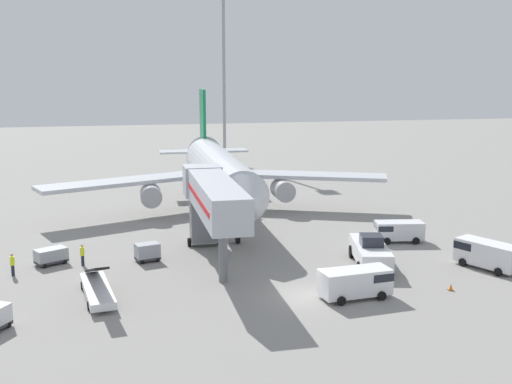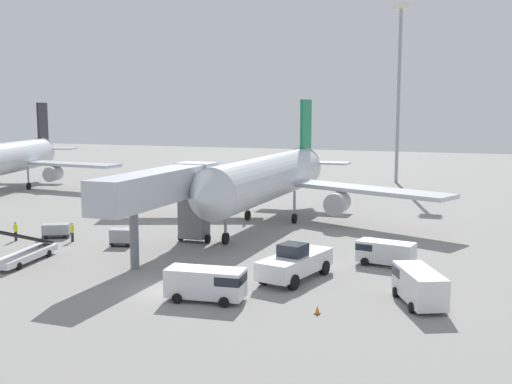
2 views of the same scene
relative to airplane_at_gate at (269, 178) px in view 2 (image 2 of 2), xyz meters
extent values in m
plane|color=gray|center=(1.98, -27.36, -5.01)|extent=(300.00, 300.00, 0.00)
cylinder|color=silver|center=(-0.01, -1.21, 0.07)|extent=(5.04, 27.86, 4.86)
cone|color=silver|center=(-0.11, -16.77, 0.07)|extent=(4.78, 3.33, 4.76)
cone|color=silver|center=(0.10, 15.27, 0.44)|extent=(4.65, 5.16, 4.61)
cube|color=#147A47|center=(0.09, 13.98, 4.93)|extent=(0.39, 4.03, 7.77)
cube|color=silver|center=(3.00, 13.60, 0.68)|extent=(5.85, 2.97, 0.24)
cube|color=silver|center=(-2.83, 13.64, 0.68)|extent=(5.85, 2.97, 0.24)
cube|color=silver|center=(10.80, 1.48, -1.02)|extent=(18.80, 10.83, 0.44)
cube|color=silver|center=(-10.78, 1.62, -1.02)|extent=(18.84, 10.63, 0.44)
cylinder|color=#A8A8AD|center=(7.62, 0.46, -2.48)|extent=(2.39, 3.09, 2.37)
cylinder|color=#A8A8AD|center=(-7.61, 0.56, -2.48)|extent=(2.39, 3.09, 2.37)
cylinder|color=gray|center=(-0.08, -12.07, -2.92)|extent=(0.28, 0.28, 3.08)
cylinder|color=black|center=(-0.08, -12.07, -4.46)|extent=(0.36, 1.10, 1.10)
cylinder|color=gray|center=(2.80, 0.44, -2.92)|extent=(0.28, 0.28, 3.08)
cylinder|color=black|center=(2.80, 0.44, -4.46)|extent=(0.36, 1.10, 1.10)
cylinder|color=gray|center=(-2.79, 0.48, -2.92)|extent=(0.28, 0.28, 3.08)
cylinder|color=black|center=(-2.79, 0.48, -4.46)|extent=(0.36, 1.10, 1.10)
cube|color=#B2B7C1|center=(-3.26, -19.83, 1.12)|extent=(3.10, 15.33, 2.70)
cube|color=red|center=(-4.78, -19.84, 1.12)|extent=(0.13, 12.86, 0.44)
cube|color=#B2B7C1|center=(-3.31, -11.58, 1.12)|extent=(3.47, 2.82, 2.84)
cube|color=#232833|center=(-3.32, -10.28, 1.37)|extent=(3.30, 0.26, 0.90)
cube|color=slate|center=(-3.31, -12.18, -2.42)|extent=(2.56, 1.82, 4.38)
cylinder|color=black|center=(-4.73, -12.19, -4.61)|extent=(0.31, 0.80, 0.80)
cylinder|color=black|center=(-1.88, -12.17, -4.61)|extent=(0.31, 0.80, 0.80)
cylinder|color=slate|center=(-3.24, -22.89, -2.62)|extent=(0.70, 0.70, 4.78)
cube|color=white|center=(9.64, -21.37, -3.80)|extent=(4.11, 7.76, 1.33)
cube|color=#232833|center=(9.56, -21.73, -2.68)|extent=(2.15, 2.15, 0.90)
cylinder|color=black|center=(10.31, -23.98, -4.46)|extent=(0.63, 1.16, 1.10)
cylinder|color=black|center=(7.92, -23.45, -4.46)|extent=(0.63, 1.16, 1.10)
cylinder|color=black|center=(11.35, -19.30, -4.46)|extent=(0.63, 1.16, 1.10)
cylinder|color=black|center=(8.96, -18.77, -4.46)|extent=(0.63, 1.16, 1.10)
cube|color=white|center=(-12.78, -24.44, -4.44)|extent=(2.87, 7.57, 0.55)
cube|color=black|center=(-12.78, -24.44, -2.86)|extent=(2.08, 7.49, 2.55)
cylinder|color=black|center=(-11.61, -26.50, -4.71)|extent=(0.31, 0.63, 0.60)
cylinder|color=black|center=(-13.29, -26.75, -4.71)|extent=(0.31, 0.63, 0.60)
cylinder|color=black|center=(-12.28, -22.12, -4.71)|extent=(0.31, 0.63, 0.60)
cylinder|color=black|center=(-13.95, -22.37, -4.71)|extent=(0.31, 0.63, 0.60)
cube|color=white|center=(18.92, -24.21, -3.73)|extent=(4.12, 5.70, 1.99)
cube|color=#1E232D|center=(18.13, -22.57, -3.29)|extent=(2.58, 2.42, 0.64)
cylinder|color=black|center=(17.33, -23.13, -4.67)|extent=(0.62, 0.77, 0.68)
cylinder|color=black|center=(19.07, -22.30, -4.67)|extent=(0.62, 0.77, 0.68)
cylinder|color=black|center=(18.77, -26.13, -4.67)|extent=(0.62, 0.77, 0.68)
cylinder|color=black|center=(20.50, -25.30, -4.67)|extent=(0.62, 0.77, 0.68)
cube|color=white|center=(5.59, -28.39, -3.79)|extent=(5.38, 2.65, 1.87)
cube|color=#1E232D|center=(7.34, -28.20, -3.38)|extent=(1.88, 2.29, 0.60)
cylinder|color=black|center=(7.08, -27.22, -4.67)|extent=(0.72, 0.45, 0.68)
cylinder|color=black|center=(7.30, -29.22, -4.67)|extent=(0.72, 0.45, 0.68)
cylinder|color=black|center=(3.89, -27.57, -4.67)|extent=(0.72, 0.45, 0.68)
cylinder|color=black|center=(4.11, -29.57, -4.67)|extent=(0.72, 0.45, 0.68)
cube|color=silver|center=(15.29, -14.80, -3.88)|extent=(4.79, 2.69, 1.68)
cube|color=#1E232D|center=(13.77, -14.54, -3.51)|extent=(1.76, 2.21, 0.54)
cylinder|color=black|center=(13.75, -15.49, -4.67)|extent=(0.73, 0.46, 0.68)
cylinder|color=black|center=(14.06, -13.63, -4.67)|extent=(0.73, 0.46, 0.68)
cylinder|color=black|center=(16.51, -15.96, -4.67)|extent=(0.73, 0.46, 0.68)
cylinder|color=black|center=(16.83, -14.10, -4.67)|extent=(0.73, 0.46, 0.68)
cube|color=#38383D|center=(-16.90, -15.26, -4.72)|extent=(2.94, 2.52, 0.22)
cube|color=#999EA5|center=(-16.90, -15.26, -4.12)|extent=(2.94, 2.52, 0.98)
cylinder|color=black|center=(-16.44, -14.24, -4.83)|extent=(0.37, 0.28, 0.36)
cylinder|color=black|center=(-15.79, -15.41, -4.83)|extent=(0.37, 0.28, 0.36)
cylinder|color=black|center=(-18.01, -15.12, -4.83)|extent=(0.37, 0.28, 0.36)
cylinder|color=black|center=(-17.35, -16.28, -4.83)|extent=(0.37, 0.28, 0.36)
cube|color=#38383D|center=(-8.80, -16.14, -4.72)|extent=(2.30, 1.83, 0.22)
cube|color=#999EA5|center=(-8.80, -16.14, -4.02)|extent=(2.30, 1.83, 1.19)
cylinder|color=black|center=(-8.29, -15.36, -4.83)|extent=(0.38, 0.21, 0.36)
cylinder|color=black|center=(-7.96, -16.54, -4.83)|extent=(0.38, 0.21, 0.36)
cylinder|color=black|center=(-9.64, -15.74, -4.83)|extent=(0.38, 0.21, 0.36)
cylinder|color=black|center=(-9.31, -16.92, -4.83)|extent=(0.38, 0.21, 0.36)
cylinder|color=#1E2333|center=(-14.24, -16.26, -4.56)|extent=(0.30, 0.30, 0.90)
cylinder|color=#D8EA19|center=(-14.24, -16.26, -3.76)|extent=(0.40, 0.40, 0.71)
sphere|color=tan|center=(-14.24, -16.26, -3.27)|extent=(0.24, 0.24, 0.24)
cylinder|color=#1E2333|center=(-19.62, -17.84, -4.57)|extent=(0.32, 0.32, 0.89)
cylinder|color=#D8EA19|center=(-19.62, -17.84, -3.77)|extent=(0.43, 0.43, 0.70)
sphere|color=tan|center=(-19.62, -17.84, -3.28)|extent=(0.24, 0.24, 0.24)
cube|color=black|center=(13.26, -28.44, -5.00)|extent=(0.35, 0.35, 0.03)
cone|color=orange|center=(13.26, -28.44, -4.73)|extent=(0.30, 0.30, 0.52)
cube|color=black|center=(20.08, -19.64, -5.00)|extent=(0.38, 0.38, 0.03)
cone|color=orange|center=(20.08, -19.64, -4.71)|extent=(0.33, 0.33, 0.56)
cylinder|color=silver|center=(-47.05, 10.91, 0.05)|extent=(12.59, 27.35, 4.80)
cone|color=silver|center=(-51.79, 26.27, 0.41)|extent=(5.83, 6.12, 4.56)
cube|color=#232328|center=(-51.42, 25.07, 4.85)|extent=(1.50, 3.86, 7.69)
cube|color=silver|center=(-48.56, 25.58, 0.65)|extent=(6.35, 4.43, 0.24)
cube|color=silver|center=(-54.07, 23.88, 0.65)|extent=(6.35, 4.43, 0.24)
cube|color=silver|center=(-38.54, 16.00, -1.04)|extent=(16.66, 5.30, 0.44)
cylinder|color=#A8A8AD|center=(-40.94, 14.32, -2.45)|extent=(3.04, 3.49, 2.27)
cylinder|color=gray|center=(-44.89, 13.28, -2.93)|extent=(0.28, 0.28, 3.07)
cylinder|color=black|center=(-44.89, 13.28, -4.46)|extent=(0.66, 1.15, 1.10)
cylinder|color=#93969B|center=(7.80, 43.42, 9.50)|extent=(0.56, 0.56, 29.03)
cube|color=silver|center=(7.80, 43.42, 24.52)|extent=(2.40, 2.40, 1.00)
camera|label=1|loc=(-10.67, -69.75, 11.40)|focal=44.37mm
camera|label=2|loc=(22.85, -64.48, 7.63)|focal=43.54mm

